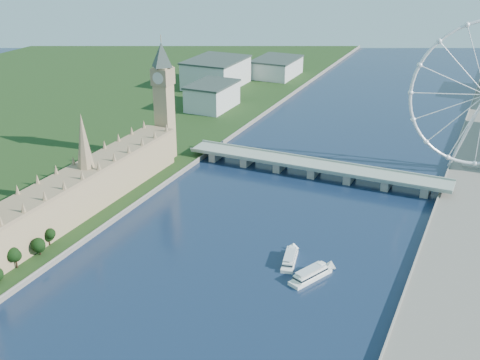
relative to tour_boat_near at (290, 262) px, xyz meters
The scene contains 6 objects.
parliament_range 158.90m from the tour_boat_near, behind, with size 24.00×200.00×70.00m.
big_ben 207.63m from the tour_boat_near, 143.22° to the left, with size 20.02×20.02×110.00m.
westminster_bridge 142.99m from the tour_boat_near, 101.93° to the left, with size 220.00×22.00×9.50m.
city_skyline 400.30m from the tour_boat_near, 88.61° to the left, with size 505.00×280.00×32.00m.
tour_boat_near is the anchor object (origin of this frame).
tour_boat_far 21.35m from the tour_boat_near, 35.08° to the right, with size 8.39×32.67×7.25m, color white, non-canonical shape.
Camera 1 is at (133.92, -143.60, 192.73)m, focal length 45.00 mm.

